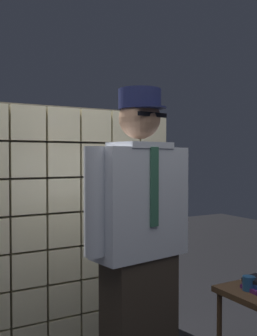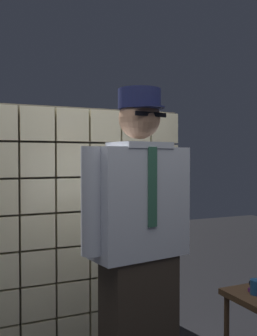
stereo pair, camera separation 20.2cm
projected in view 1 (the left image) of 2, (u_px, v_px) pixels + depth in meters
The scene contains 3 objects.
glass_block_wall at pixel (62, 229), 2.91m from camera, with size 1.86×0.10×1.86m.
standing_person at pixel (140, 243), 2.22m from camera, with size 0.74×0.35×1.84m.
coffee_mug at pixel (249, 283), 2.57m from camera, with size 0.13×0.08×0.09m.
Camera 1 is at (-0.98, -1.52, 1.45)m, focal length 41.24 mm.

